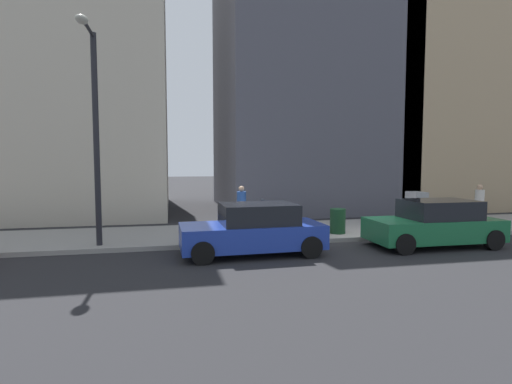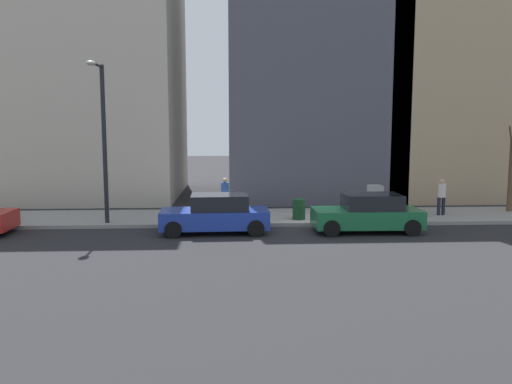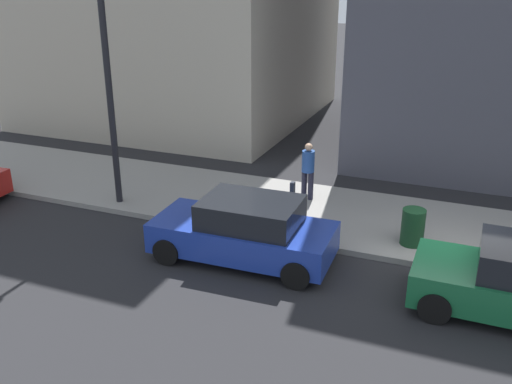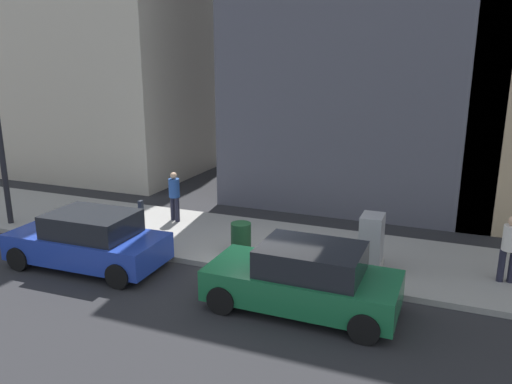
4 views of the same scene
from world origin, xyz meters
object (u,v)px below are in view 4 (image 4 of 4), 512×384
Objects in this scene: parked_car_green at (304,279)px; pedestrian_midblock at (174,194)px; pedestrian_near_meter at (510,246)px; office_block_center at (376,1)px; parked_car_blue at (89,240)px; parking_meter at (142,218)px; trash_bin at (241,239)px; office_tower_right at (108,2)px; utility_box at (371,242)px.

pedestrian_midblock reaches higher than parked_car_green.
parked_car_green is at bearing 24.06° from pedestrian_near_meter.
pedestrian_midblock is at bearing 146.28° from office_block_center.
parking_meter is (1.52, -0.64, 0.24)m from parked_car_blue.
office_block_center reaches higher than parked_car_blue.
pedestrian_midblock reaches higher than parked_car_blue.
parked_car_green is 3.24m from trash_bin.
pedestrian_near_meter is 11.86m from office_block_center.
pedestrian_near_meter is 0.10× the size of office_tower_right.
parked_car_blue is 16.53m from office_tower_right.
utility_box is 11.37m from office_block_center.
parking_meter is 0.08× the size of office_tower_right.
parked_car_blue is at bearing 154.85° from office_block_center.
pedestrian_near_meter reaches higher than utility_box.
office_block_center is at bearing -70.72° from pedestrian_near_meter.
pedestrian_near_meter is 1.00× the size of pedestrian_midblock.
parked_car_blue is at bearing 4.61° from pedestrian_near_meter.
parking_meter is 0.81× the size of pedestrian_midblock.
parking_meter is 0.81× the size of pedestrian_near_meter.
parked_car_blue is 4.72× the size of trash_bin.
parking_meter is at bearing 73.07° from parked_car_green.
parked_car_green is 2.54× the size of pedestrian_midblock.
parked_car_green is 20.30m from office_tower_right.
office_tower_right is at bearing 48.88° from trash_bin.
trash_bin is 17.38m from office_tower_right.
parked_car_green is 2.73m from utility_box.
parked_car_blue is 0.28× the size of office_block_center.
utility_box is 0.86× the size of pedestrian_near_meter.
office_tower_right is at bearing 39.56° from parking_meter.
pedestrian_near_meter is at bearing -83.33° from utility_box.
parked_car_green is 4.68× the size of trash_bin.
office_block_center is 13.60m from office_tower_right.
parking_meter is at bearing 97.57° from utility_box.
office_tower_right is (0.91, 13.56, 0.55)m from office_block_center.
utility_box is 3.51m from trash_bin.
trash_bin is at bearing -3.77° from pedestrian_near_meter.
trash_bin is 0.54× the size of pedestrian_midblock.
parked_car_green and parked_car_blue have the same top height.
office_tower_right is at bearing 86.14° from office_block_center.
parked_car_green reaches higher than trash_bin.
office_block_center is (11.34, -5.33, 6.88)m from parked_car_blue.
pedestrian_near_meter is at bearing -76.56° from parked_car_blue.
utility_box is at bearing -169.25° from office_block_center.
parked_car_green is 3.12× the size of parking_meter.
office_block_center reaches higher than parked_car_green.
pedestrian_midblock is at bearing 59.68° from trash_bin.
office_block_center is at bearing -26.70° from parked_car_blue.
parked_car_blue is 0.26× the size of office_tower_right.
parked_car_blue is 1.66m from parking_meter.
parked_car_blue is 2.56× the size of pedestrian_near_meter.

